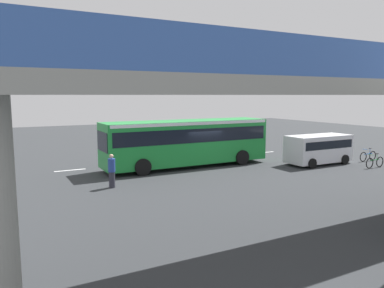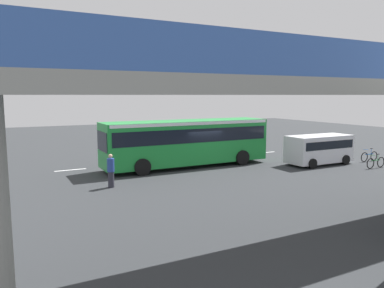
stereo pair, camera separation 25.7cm
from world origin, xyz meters
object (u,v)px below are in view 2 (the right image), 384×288
object	(u,v)px
city_bus	(187,139)
pedestrian	(111,171)
parked_van	(319,148)
traffic_sign	(135,135)
bicycle_green	(376,163)
bicycle_blue	(369,156)

from	to	relation	value
city_bus	pedestrian	xyz separation A→B (m)	(6.16, 3.30, -1.00)
parked_van	traffic_sign	size ratio (longest dim) A/B	1.71
parked_van	bicycle_green	xyz separation A→B (m)	(-2.31, 2.80, -0.81)
bicycle_blue	parked_van	bearing A→B (deg)	-12.30
city_bus	parked_van	bearing A→B (deg)	157.61
parked_van	pedestrian	xyz separation A→B (m)	(14.78, -0.25, -0.30)
parked_van	city_bus	bearing A→B (deg)	-22.39
pedestrian	traffic_sign	xyz separation A→B (m)	(-3.89, -7.35, 1.00)
city_bus	pedestrian	bearing A→B (deg)	28.14
bicycle_blue	bicycle_green	distance (m)	2.65
bicycle_green	pedestrian	distance (m)	17.37
pedestrian	traffic_sign	size ratio (longest dim) A/B	0.64
parked_van	pedestrian	bearing A→B (deg)	-0.99
bicycle_green	pedestrian	world-z (taller)	pedestrian
parked_van	traffic_sign	world-z (taller)	traffic_sign
traffic_sign	pedestrian	bearing A→B (deg)	62.11
parked_van	bicycle_blue	size ratio (longest dim) A/B	2.71
parked_van	bicycle_blue	distance (m)	4.34
bicycle_green	parked_van	bearing A→B (deg)	-50.52
parked_van	bicycle_blue	xyz separation A→B (m)	(-4.17, 0.91, -0.81)
bicycle_blue	traffic_sign	xyz separation A→B (m)	(15.06, -8.51, 1.52)
parked_van	bicycle_green	world-z (taller)	parked_van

